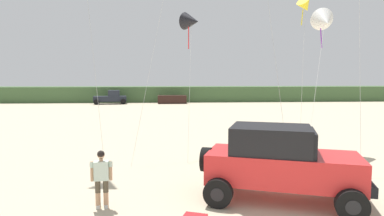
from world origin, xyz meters
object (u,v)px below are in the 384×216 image
object	(u,v)px
jeep	(280,161)
distant_sedan	(172,99)
distant_pickup	(111,97)
kite_green_box	(191,21)
kite_red_delta	(305,6)
person_watching	(101,176)
kite_purple_stunt	(325,21)

from	to	relation	value
jeep	distant_sedan	xyz separation A→B (m)	(-2.78, 38.95, -0.60)
distant_pickup	kite_green_box	distance (m)	32.32
distant_sedan	kite_red_delta	distance (m)	32.35
jeep	distant_sedan	bearing A→B (deg)	94.08
jeep	distant_sedan	distance (m)	39.05
person_watching	kite_red_delta	distance (m)	14.11
person_watching	kite_red_delta	xyz separation A→B (m)	(9.27, 8.32, 6.62)
kite_red_delta	person_watching	bearing A→B (deg)	-138.09
person_watching	kite_green_box	bearing A→B (deg)	69.87
distant_sedan	kite_purple_stunt	bearing A→B (deg)	-78.03
kite_purple_stunt	kite_red_delta	size ratio (longest dim) A/B	0.90
person_watching	kite_purple_stunt	xyz separation A→B (m)	(9.71, 6.92, 5.59)
person_watching	kite_purple_stunt	world-z (taller)	kite_purple_stunt
jeep	kite_red_delta	bearing A→B (deg)	63.47
jeep	kite_red_delta	distance (m)	11.06
distant_pickup	kite_green_box	xyz separation A→B (m)	(9.54, -30.34, 5.78)
distant_pickup	kite_red_delta	bearing A→B (deg)	-62.92
jeep	kite_red_delta	xyz separation A→B (m)	(4.04, 8.10, 6.35)
distant_pickup	distant_sedan	xyz separation A→B (m)	(8.83, 0.22, -0.34)
kite_green_box	kite_red_delta	bearing A→B (deg)	-2.71
distant_pickup	jeep	bearing A→B (deg)	-73.31
jeep	person_watching	distance (m)	5.24
distant_sedan	kite_green_box	size ratio (longest dim) A/B	0.58
kite_green_box	kite_purple_stunt	bearing A→B (deg)	-14.45
kite_purple_stunt	kite_green_box	xyz separation A→B (m)	(-6.55, 1.69, 0.20)
distant_pickup	kite_green_box	size ratio (longest dim) A/B	0.67
kite_purple_stunt	kite_red_delta	bearing A→B (deg)	107.25
kite_red_delta	kite_purple_stunt	bearing A→B (deg)	-72.75
distant_sedan	kite_green_box	bearing A→B (deg)	-89.39
distant_pickup	kite_purple_stunt	xyz separation A→B (m)	(16.09, -32.02, 5.59)
distant_pickup	kite_red_delta	world-z (taller)	kite_red_delta
person_watching	distant_pickup	xyz separation A→B (m)	(-6.39, 38.95, 0.00)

